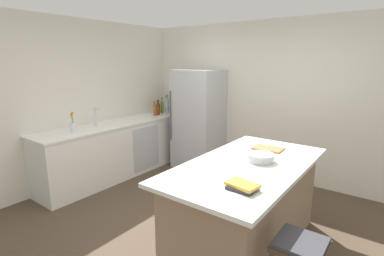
{
  "coord_description": "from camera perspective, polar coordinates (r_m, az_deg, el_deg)",
  "views": [
    {
      "loc": [
        1.8,
        -2.4,
        1.94
      ],
      "look_at": [
        -0.65,
        0.88,
        1.0
      ],
      "focal_mm": 27.13,
      "sensor_mm": 36.0,
      "label": 1
    }
  ],
  "objects": [
    {
      "name": "cutting_board",
      "position": [
        3.51,
        14.68,
        -3.91
      ],
      "size": [
        0.35,
        0.24,
        0.02
      ],
      "color": "#9E7042",
      "rests_on": "kitchen_island"
    },
    {
      "name": "mixing_bowl",
      "position": [
        3.06,
        13.34,
        -5.68
      ],
      "size": [
        0.28,
        0.28,
        0.08
      ],
      "color": "#B2B5BA",
      "rests_on": "kitchen_island"
    },
    {
      "name": "counter_run_left",
      "position": [
        5.18,
        -14.15,
        -3.96
      ],
      "size": [
        0.65,
        2.84,
        0.93
      ],
      "color": "silver",
      "rests_on": "ground_plane"
    },
    {
      "name": "flower_vase",
      "position": [
        4.56,
        -22.37,
        0.52
      ],
      "size": [
        0.07,
        0.07,
        0.3
      ],
      "color": "silver",
      "rests_on": "counter_run_left"
    },
    {
      "name": "syrup_bottle",
      "position": [
        5.72,
        -6.58,
        3.86
      ],
      "size": [
        0.06,
        0.06,
        0.27
      ],
      "color": "#5B3319",
      "rests_on": "counter_run_left"
    },
    {
      "name": "olive_oil_bottle",
      "position": [
        5.79,
        -5.88,
        4.11
      ],
      "size": [
        0.06,
        0.06,
        0.31
      ],
      "color": "olive",
      "rests_on": "counter_run_left"
    },
    {
      "name": "kitchen_island",
      "position": [
        3.18,
        10.56,
        -14.72
      ],
      "size": [
        1.04,
        2.0,
        0.94
      ],
      "color": "#8E755B",
      "rests_on": "ground_plane"
    },
    {
      "name": "wall_rear",
      "position": [
        5.03,
        15.52,
        5.16
      ],
      "size": [
        6.0,
        0.1,
        2.6
      ],
      "primitive_type": "cube",
      "color": "silver",
      "rests_on": "ground_plane"
    },
    {
      "name": "bar_stool",
      "position": [
        2.45,
        20.34,
        -22.47
      ],
      "size": [
        0.36,
        0.36,
        0.68
      ],
      "color": "#473828",
      "rests_on": "ground_plane"
    },
    {
      "name": "refrigerator",
      "position": [
        5.32,
        1.27,
        1.66
      ],
      "size": [
        0.8,
        0.72,
        1.8
      ],
      "color": "#B7BABF",
      "rests_on": "ground_plane"
    },
    {
      "name": "wall_left",
      "position": [
        4.92,
        -23.66,
        4.39
      ],
      "size": [
        0.1,
        6.0,
        2.6
      ],
      "primitive_type": "cube",
      "color": "silver",
      "rests_on": "ground_plane"
    },
    {
      "name": "cookbook_stack",
      "position": [
        2.4,
        9.87,
        -11.17
      ],
      "size": [
        0.27,
        0.2,
        0.05
      ],
      "color": "#2D2D33",
      "rests_on": "kitchen_island"
    },
    {
      "name": "sink_faucet",
      "position": [
        4.85,
        -18.42,
        2.2
      ],
      "size": [
        0.15,
        0.05,
        0.3
      ],
      "color": "silver",
      "rests_on": "counter_run_left"
    },
    {
      "name": "soda_bottle",
      "position": [
        5.85,
        -5.04,
        4.28
      ],
      "size": [
        0.07,
        0.07,
        0.32
      ],
      "color": "silver",
      "rests_on": "counter_run_left"
    },
    {
      "name": "vinegar_bottle",
      "position": [
        5.55,
        -7.33,
        3.51
      ],
      "size": [
        0.06,
        0.06,
        0.26
      ],
      "color": "#994C23",
      "rests_on": "counter_run_left"
    },
    {
      "name": "gin_bottle",
      "position": [
        5.96,
        -4.93,
        4.52
      ],
      "size": [
        0.07,
        0.07,
        0.34
      ],
      "color": "#8CB79E",
      "rests_on": "counter_run_left"
    },
    {
      "name": "whiskey_bottle",
      "position": [
        5.63,
        -6.76,
        3.71
      ],
      "size": [
        0.08,
        0.08,
        0.29
      ],
      "color": "brown",
      "rests_on": "counter_run_left"
    },
    {
      "name": "ground_plane",
      "position": [
        3.57,
        -0.13,
        -19.94
      ],
      "size": [
        7.2,
        7.2,
        0.0
      ],
      "primitive_type": "plane",
      "color": "#4C3D2D"
    }
  ]
}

